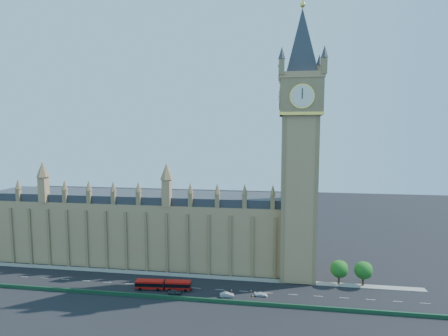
# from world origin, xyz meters

# --- Properties ---
(ground) EXTENTS (400.00, 400.00, 0.00)m
(ground) POSITION_xyz_m (0.00, 0.00, 0.00)
(ground) COLOR black
(ground) RESTS_ON ground
(palace_westminster) EXTENTS (120.00, 20.00, 28.00)m
(palace_westminster) POSITION_xyz_m (-25.00, 22.00, 13.86)
(palace_westminster) COLOR #AB8252
(palace_westminster) RESTS_ON ground
(elizabeth_tower) EXTENTS (20.59, 20.59, 105.00)m
(elizabeth_tower) POSITION_xyz_m (38.00, 13.99, 54.56)
(elizabeth_tower) COLOR #AB8252
(elizabeth_tower) RESTS_ON ground
(bridge_parapet) EXTENTS (160.00, 0.60, 1.20)m
(bridge_parapet) POSITION_xyz_m (0.00, -9.00, 0.60)
(bridge_parapet) COLOR #1E4C2D
(bridge_parapet) RESTS_ON ground
(kerb_north) EXTENTS (160.00, 3.00, 0.16)m
(kerb_north) POSITION_xyz_m (0.00, 9.50, 0.08)
(kerb_north) COLOR gray
(kerb_north) RESTS_ON ground
(tree_east_near) EXTENTS (6.00, 6.00, 8.50)m
(tree_east_near) POSITION_xyz_m (52.22, 10.08, 5.64)
(tree_east_near) COLOR #382619
(tree_east_near) RESTS_ON ground
(tree_east_far) EXTENTS (6.00, 6.00, 8.50)m
(tree_east_far) POSITION_xyz_m (60.22, 10.08, 5.64)
(tree_east_far) COLOR #382619
(tree_east_far) RESTS_ON ground
(red_bus) EXTENTS (18.59, 4.22, 3.13)m
(red_bus) POSITION_xyz_m (-6.73, -2.76, 1.65)
(red_bus) COLOR red
(red_bus) RESTS_ON ground
(car_grey) EXTENTS (4.37, 2.21, 1.43)m
(car_grey) POSITION_xyz_m (-2.00, -5.30, 0.71)
(car_grey) COLOR #3C4044
(car_grey) RESTS_ON ground
(car_silver) EXTENTS (4.71, 2.16, 1.50)m
(car_silver) POSITION_xyz_m (15.06, -4.89, 0.75)
(car_silver) COLOR #9C9EA4
(car_silver) RESTS_ON ground
(car_white) EXTENTS (4.16, 1.86, 1.19)m
(car_white) POSITION_xyz_m (25.80, -2.63, 0.59)
(car_white) COLOR white
(car_white) RESTS_ON ground
(cone_a) EXTENTS (0.57, 0.57, 0.73)m
(cone_a) POSITION_xyz_m (14.00, -1.93, 0.36)
(cone_a) COLOR black
(cone_a) RESTS_ON ground
(cone_b) EXTENTS (0.55, 0.55, 0.77)m
(cone_b) POSITION_xyz_m (16.09, -0.83, 0.38)
(cone_b) COLOR black
(cone_b) RESTS_ON ground
(cone_c) EXTENTS (0.49, 0.49, 0.72)m
(cone_c) POSITION_xyz_m (22.47, -0.14, 0.35)
(cone_c) COLOR black
(cone_c) RESTS_ON ground
(cone_d) EXTENTS (0.60, 0.60, 0.76)m
(cone_d) POSITION_xyz_m (23.28, -3.54, 0.38)
(cone_d) COLOR black
(cone_d) RESTS_ON ground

